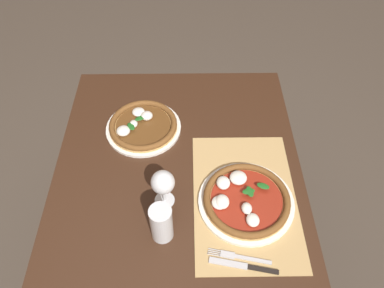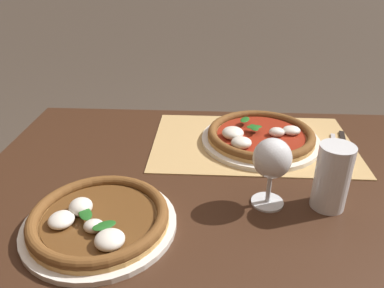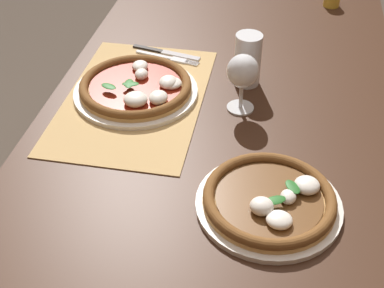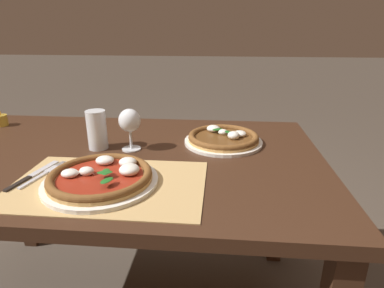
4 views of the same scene
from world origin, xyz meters
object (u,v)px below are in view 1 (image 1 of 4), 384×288
at_px(knife, 243,266).
at_px(pizza_far, 143,126).
at_px(wine_glass, 163,184).
at_px(fork, 239,257).
at_px(pint_glass, 162,224).
at_px(pizza_near, 245,199).

bearing_deg(knife, pizza_far, 31.03).
relative_size(wine_glass, knife, 0.72).
distance_m(pizza_far, knife, 0.68).
height_order(pizza_far, fork, pizza_far).
height_order(wine_glass, pint_glass, wine_glass).
relative_size(pizza_far, fork, 1.52).
xyz_separation_m(pint_glass, knife, (-0.11, -0.25, -0.06)).
relative_size(pint_glass, knife, 0.68).
bearing_deg(wine_glass, knife, -133.75).
height_order(pizza_near, wine_glass, wine_glass).
relative_size(pizza_near, pint_glass, 2.29).
distance_m(pint_glass, fork, 0.26).
bearing_deg(pizza_far, pint_glass, -168.21).
bearing_deg(pint_glass, pizza_near, -67.93).
height_order(pizza_near, pizza_far, pizza_near).
bearing_deg(pizza_near, knife, 173.01).
height_order(pint_glass, fork, pint_glass).
xyz_separation_m(wine_glass, knife, (-0.24, -0.25, -0.10)).
xyz_separation_m(pizza_near, knife, (-0.23, 0.03, -0.02)).
relative_size(wine_glass, pint_glass, 1.07).
distance_m(pizza_near, wine_glass, 0.29).
xyz_separation_m(pizza_near, pint_glass, (-0.11, 0.28, 0.05)).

